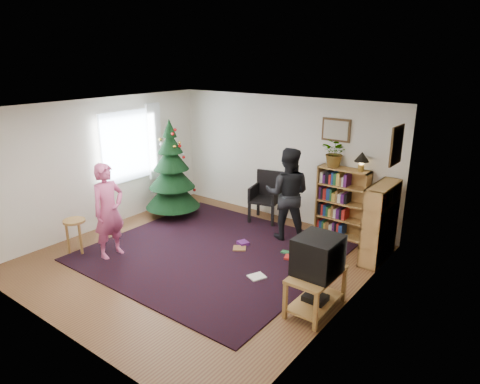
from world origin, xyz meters
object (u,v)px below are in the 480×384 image
Objects in this scene: bookshelf_back at (342,202)px; stool at (75,227)px; picture_right at (397,145)px; crt_tv at (318,255)px; table_lamp at (362,158)px; picture_back at (336,130)px; person_standing at (109,211)px; christmas_tree at (172,177)px; potted_plant at (335,153)px; person_by_chair at (288,194)px; tv_stand at (316,288)px; bookshelf_right at (380,222)px; armchair at (268,194)px.

bookshelf_back is 2.14× the size of stool.
picture_right is 1.04× the size of crt_tv.
crt_tv is at bearing -79.04° from table_lamp.
picture_right is at bearing 33.37° from stool.
picture_back is 0.34× the size of person_standing.
christmas_tree is 3.93× the size of potted_plant.
person_by_chair is at bearing -127.02° from potted_plant.
tv_stand is (-0.26, -1.93, -1.63)m from picture_right.
person_by_chair is at bearing -145.32° from table_lamp.
bookshelf_right reaches higher than tv_stand.
christmas_tree is 2.29× the size of tv_stand.
christmas_tree is 2.28m from stool.
tv_stand is at bearing -18.32° from christmas_tree.
person_standing reaches higher than armchair.
person_by_chair is (-0.75, -0.72, 0.19)m from bookshelf_back.
bookshelf_back is at bearing 180.00° from table_lamp.
christmas_tree is 3.37× the size of stool.
bookshelf_back reaches higher than stool.
bookshelf_back is at bearing 107.43° from tv_stand.
potted_plant is (-0.99, 2.52, 0.76)m from crt_tv.
table_lamp is at bearing 43.85° from stool.
tv_stand is at bearing -78.98° from table_lamp.
stool is 1.17× the size of potted_plant.
person_standing is 3.09× the size of potted_plant.
picture_right is 1.43m from potted_plant.
person_by_chair is (-0.47, -0.86, -1.10)m from picture_back.
picture_back reaches higher than table_lamp.
bookshelf_right is at bearing -22.95° from armchair.
potted_plant is (0.08, -0.14, -0.39)m from picture_back.
bookshelf_right is at bearing 86.42° from crt_tv.
armchair is at bearing -175.31° from table_lamp.
stool is 1.76× the size of table_lamp.
armchair reaches higher than stool.
person_standing reaches higher than crt_tv.
armchair is 2.08m from table_lamp.
stool is at bearing -167.29° from tv_stand.
crt_tv is at bearing 106.50° from person_by_chair.
bookshelf_right is 2.26× the size of crt_tv.
bookshelf_right is 2.48m from armchair.
potted_plant reaches higher than table_lamp.
table_lamp is (1.83, 0.15, 0.99)m from armchair.
stool is at bearing -136.15° from table_lamp.
stool is 5.07m from table_lamp.
stool is 3.73m from person_by_chair.
bookshelf_back is 1.29× the size of armchair.
picture_back is 1.90m from armchair.
picture_right is at bearing 160.27° from person_by_chair.
bookshelf_right is at bearing 8.65° from christmas_tree.
crt_tv is (-0.12, -1.96, 0.14)m from bookshelf_right.
christmas_tree is at bearing 161.67° from crt_tv.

